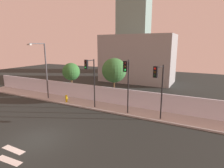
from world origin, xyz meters
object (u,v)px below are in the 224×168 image
traffic_light_left (159,81)px  fire_hydrant (66,98)px  traffic_light_center (127,76)px  street_lamp_curbside (44,66)px  traffic_light_right (90,73)px  roadside_tree_midleft (114,70)px  roadside_tree_leftmost (71,72)px

traffic_light_left → fire_hydrant: size_ratio=5.75×
traffic_light_center → street_lamp_curbside: street_lamp_curbside is taller
traffic_light_right → roadside_tree_midleft: bearing=74.1°
street_lamp_curbside → roadside_tree_leftmost: bearing=61.2°
traffic_light_left → roadside_tree_midleft: bearing=148.7°
traffic_light_right → street_lamp_curbside: 6.87m
traffic_light_left → fire_hydrant: (-10.58, 0.71, -3.06)m
traffic_light_left → traffic_light_center: size_ratio=0.94×
traffic_light_center → roadside_tree_leftmost: bearing=158.8°
traffic_light_right → fire_hydrant: traffic_light_right is taller
fire_hydrant → traffic_light_right: bearing=-8.4°
roadside_tree_leftmost → traffic_light_right: bearing=-33.1°
traffic_light_right → traffic_light_center: bearing=-2.6°
traffic_light_right → roadside_tree_midleft: (0.97, 3.41, -0.05)m
street_lamp_curbside → roadside_tree_leftmost: (1.61, 2.94, -0.92)m
roadside_tree_midleft → fire_hydrant: bearing=-148.7°
street_lamp_curbside → roadside_tree_midleft: size_ratio=1.29×
traffic_light_left → street_lamp_curbside: size_ratio=0.72×
traffic_light_left → traffic_light_center: (-2.84, -0.02, 0.22)m
traffic_light_center → street_lamp_curbside: 10.88m
fire_hydrant → traffic_light_left: bearing=-3.9°
traffic_light_left → traffic_light_right: bearing=178.7°
fire_hydrant → roadside_tree_leftmost: (-1.50, 2.86, 2.58)m
traffic_light_center → roadside_tree_midleft: 4.71m
traffic_light_left → roadside_tree_leftmost: bearing=163.5°
fire_hydrant → roadside_tree_leftmost: size_ratio=0.19×
traffic_light_right → street_lamp_curbside: bearing=176.0°
fire_hydrant → roadside_tree_leftmost: bearing=117.8°
traffic_light_center → fire_hydrant: size_ratio=6.13×
traffic_light_left → traffic_light_center: traffic_light_center is taller
fire_hydrant → traffic_light_center: bearing=-5.4°
traffic_light_center → fire_hydrant: bearing=174.6°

